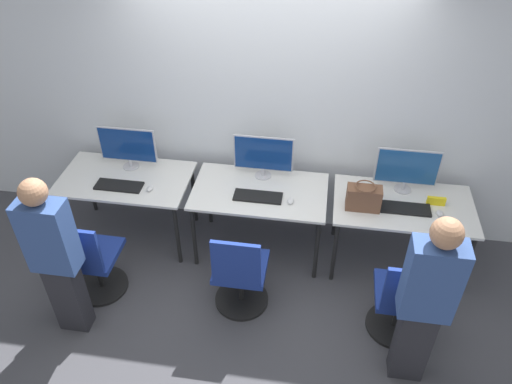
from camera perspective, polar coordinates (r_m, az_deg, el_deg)
name	(u,v)px	position (r m, az deg, el deg)	size (l,w,h in m)	color
ground_plane	(254,273)	(4.83, -0.27, -9.29)	(20.00, 20.00, 0.00)	#3D3D42
wall_back	(268,100)	(4.65, 1.35, 10.45)	(12.00, 0.05, 2.80)	silver
desk_left	(126,184)	(4.97, -14.65, 0.92)	(1.24, 0.73, 0.73)	silver
monitor_left	(128,146)	(4.93, -14.47, 5.06)	(0.56, 0.16, 0.43)	#B2B2B7
keyboard_left	(119,186)	(4.82, -15.39, 0.70)	(0.44, 0.17, 0.02)	black
mouse_left	(150,189)	(4.70, -12.03, 0.39)	(0.06, 0.09, 0.03)	silver
office_chair_left	(92,263)	(4.64, -18.24, -7.76)	(0.48, 0.48, 0.90)	black
person_left	(55,255)	(4.13, -22.01, -6.67)	(0.36, 0.20, 1.54)	#232328
desk_center	(260,197)	(4.65, 0.41, -0.52)	(1.24, 0.73, 0.73)	silver
monitor_center	(263,155)	(4.65, 0.85, 4.21)	(0.56, 0.16, 0.43)	#B2B2B7
keyboard_center	(258,197)	(4.51, 0.22, -0.52)	(0.44, 0.17, 0.02)	black
mouse_center	(291,201)	(4.47, 3.97, -1.02)	(0.06, 0.09, 0.03)	silver
office_chair_center	(240,277)	(4.31, -1.85, -9.64)	(0.48, 0.48, 0.90)	black
desk_right	(403,210)	(4.68, 16.41, -2.02)	(1.24, 0.73, 0.73)	silver
monitor_right	(407,169)	(4.67, 16.88, 2.56)	(0.56, 0.16, 0.43)	#B2B2B7
keyboard_right	(405,208)	(4.58, 16.66, -1.81)	(0.44, 0.17, 0.02)	black
mouse_right	(440,213)	(4.61, 20.24, -2.26)	(0.06, 0.09, 0.03)	silver
office_chair_right	(402,303)	(4.28, 16.30, -12.12)	(0.48, 0.48, 0.90)	black
person_right	(426,300)	(3.69, 18.82, -11.56)	(0.36, 0.21, 1.58)	#232328
handbag	(364,198)	(4.43, 12.21, -0.63)	(0.30, 0.18, 0.25)	brown
placard_right	(436,201)	(4.70, 19.90, -0.97)	(0.16, 0.03, 0.08)	yellow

